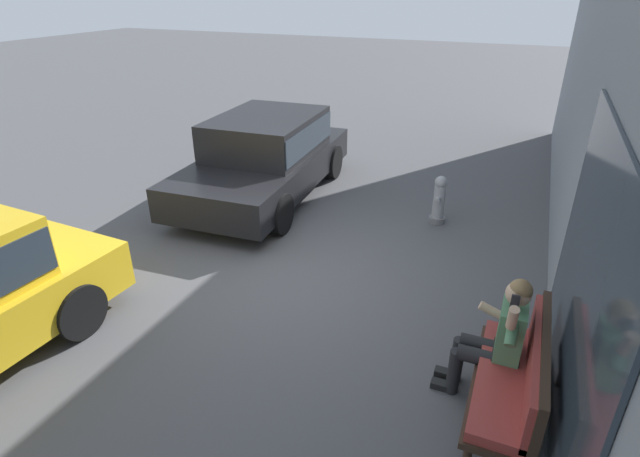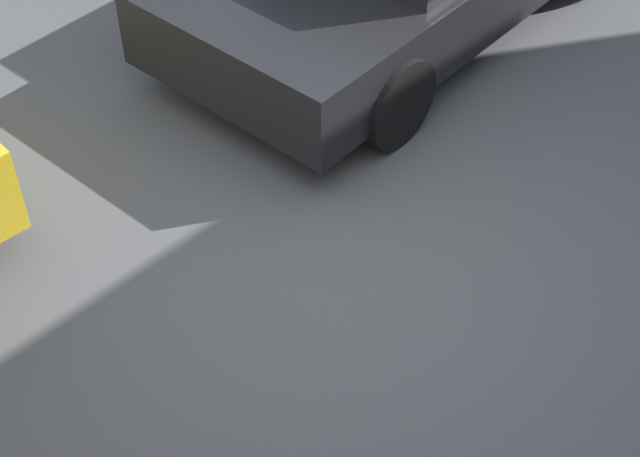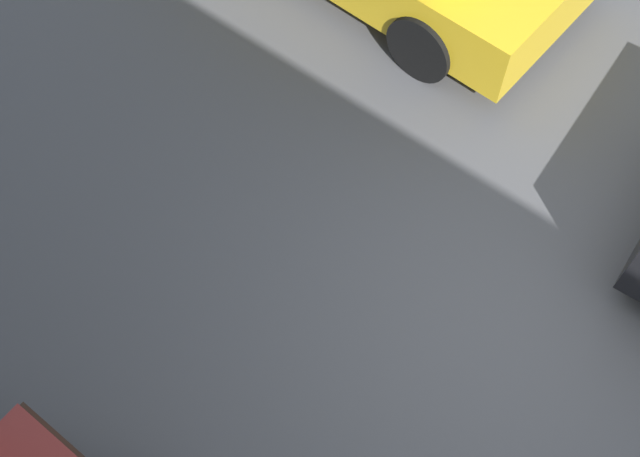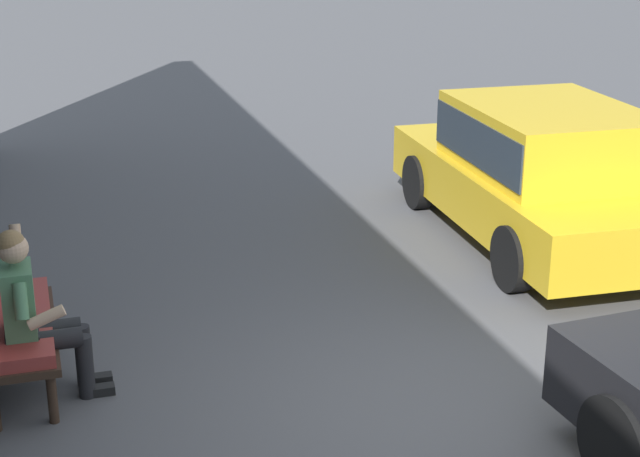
{
  "view_description": "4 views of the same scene",
  "coord_description": "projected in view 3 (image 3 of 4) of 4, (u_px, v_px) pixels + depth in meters",
  "views": [
    {
      "loc": [
        5.15,
        2.6,
        3.6
      ],
      "look_at": [
        0.56,
        0.66,
        1.12
      ],
      "focal_mm": 28.0,
      "sensor_mm": 36.0,
      "label": 1
    },
    {
      "loc": [
        2.99,
        2.6,
        4.32
      ],
      "look_at": [
        0.62,
        0.27,
        1.05
      ],
      "focal_mm": 55.0,
      "sensor_mm": 36.0,
      "label": 2
    },
    {
      "loc": [
        -0.18,
        2.6,
        5.43
      ],
      "look_at": [
        1.46,
        0.5,
        0.76
      ],
      "focal_mm": 45.0,
      "sensor_mm": 36.0,
      "label": 3
    },
    {
      "loc": [
        -5.61,
        2.6,
        3.59
      ],
      "look_at": [
        1.47,
        0.43,
        1.01
      ],
      "focal_mm": 55.0,
      "sensor_mm": 36.0,
      "label": 4
    }
  ],
  "objects": [
    {
      "name": "ground_plane",
      "position": [
        522.0,
        340.0,
        5.79
      ],
      "size": [
        60.0,
        60.0,
        0.0
      ],
      "primitive_type": "plane",
      "color": "#4C4C4F"
    }
  ]
}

